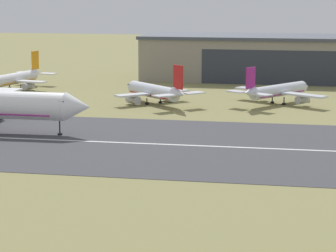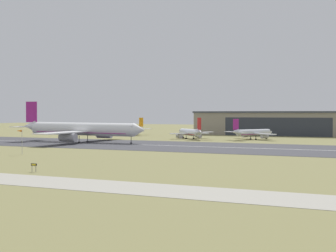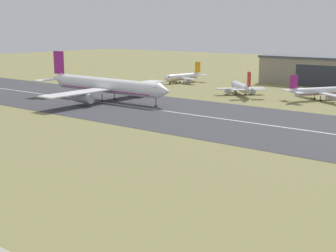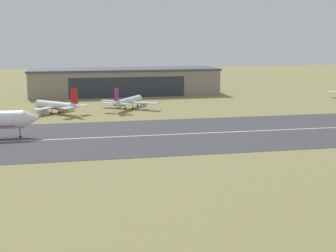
% 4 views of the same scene
% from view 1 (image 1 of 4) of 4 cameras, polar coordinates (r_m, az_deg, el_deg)
% --- Properties ---
extents(runway_strip, '(462.86, 48.73, 0.06)m').
position_cam_1_polar(runway_strip, '(131.98, 8.32, -1.66)').
color(runway_strip, '#3D3D42').
rests_on(runway_strip, ground_plane).
extents(runway_centreline, '(416.57, 0.70, 0.01)m').
position_cam_1_polar(runway_centreline, '(131.97, 8.32, -1.65)').
color(runway_centreline, silver).
rests_on(runway_centreline, runway_strip).
extents(hangar_building, '(90.22, 23.07, 12.63)m').
position_cam_1_polar(hangar_building, '(226.44, 9.61, 4.80)').
color(hangar_building, gray).
rests_on(hangar_building, ground_plane).
extents(airplane_parked_centre, '(22.21, 23.44, 9.16)m').
position_cam_1_polar(airplane_parked_centre, '(181.27, 7.88, 2.51)').
color(airplane_parked_centre, silver).
rests_on(airplane_parked_centre, ground_plane).
extents(airplane_parked_east, '(21.89, 21.76, 9.65)m').
position_cam_1_polar(airplane_parked_east, '(179.97, -1.00, 2.48)').
color(airplane_parked_east, silver).
rests_on(airplane_parked_east, ground_plane).
extents(airplane_parked_far_east, '(18.53, 23.69, 9.19)m').
position_cam_1_polar(airplane_parked_far_east, '(209.67, -10.89, 3.34)').
color(airplane_parked_far_east, white).
rests_on(airplane_parked_far_east, ground_plane).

